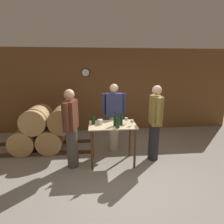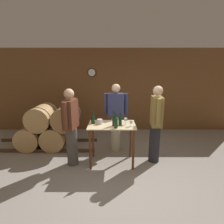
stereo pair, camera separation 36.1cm
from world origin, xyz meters
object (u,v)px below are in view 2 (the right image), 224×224
object	(u,v)px
wine_bottle_right	(120,121)
person_visitor_with_scarf	(116,116)
person_host	(71,126)
person_visitor_bearded	(156,123)
wine_glass_near_center	(131,122)
ice_bucket	(100,122)
wine_bottle_far_left	(93,119)
wine_bottle_left	(114,120)
wine_glass_near_left	(126,120)
wine_bottle_center	(116,123)

from	to	relation	value
wine_bottle_right	person_visitor_with_scarf	distance (m)	0.69
person_host	person_visitor_bearded	size ratio (longest dim) A/B	0.97
wine_bottle_right	person_visitor_bearded	bearing A→B (deg)	8.85
wine_glass_near_center	person_visitor_with_scarf	distance (m)	0.82
ice_bucket	wine_bottle_far_left	bearing A→B (deg)	171.90
wine_glass_near_center	person_visitor_with_scarf	bearing A→B (deg)	111.63
wine_bottle_far_left	person_visitor_bearded	xyz separation A→B (m)	(1.38, 0.02, -0.09)
person_visitor_bearded	wine_bottle_left	bearing A→B (deg)	-170.18
wine_glass_near_left	person_visitor_bearded	xyz separation A→B (m)	(0.67, 0.09, -0.10)
wine_bottle_right	wine_glass_near_center	world-z (taller)	wine_bottle_right
wine_bottle_far_left	wine_glass_near_left	xyz separation A→B (m)	(0.71, -0.07, 0.01)
wine_glass_near_center	ice_bucket	distance (m)	0.68
person_host	person_visitor_with_scarf	size ratio (longest dim) A/B	0.98
wine_bottle_center	wine_glass_near_center	size ratio (longest dim) A/B	2.23
person_host	person_visitor_with_scarf	distance (m)	1.19
wine_glass_near_left	person_host	size ratio (longest dim) A/B	0.09
wine_bottle_far_left	person_visitor_bearded	bearing A→B (deg)	0.74
wine_bottle_left	ice_bucket	distance (m)	0.34
wine_bottle_left	wine_glass_near_left	bearing A→B (deg)	16.00
wine_bottle_right	wine_glass_near_center	distance (m)	0.23
wine_bottle_far_left	ice_bucket	xyz separation A→B (m)	(0.15, -0.02, -0.05)
person_visitor_bearded	wine_bottle_far_left	bearing A→B (deg)	-179.26
wine_bottle_center	wine_bottle_right	xyz separation A→B (m)	(0.09, 0.18, -0.01)
wine_glass_near_left	wine_glass_near_center	distance (m)	0.15
ice_bucket	person_visitor_with_scarf	world-z (taller)	person_visitor_with_scarf
wine_bottle_center	ice_bucket	bearing A→B (deg)	142.60
wine_bottle_left	ice_bucket	world-z (taller)	wine_bottle_left
wine_bottle_left	wine_bottle_center	bearing A→B (deg)	-74.79
ice_bucket	person_visitor_with_scarf	size ratio (longest dim) A/B	0.07
wine_bottle_left	person_visitor_with_scarf	bearing A→B (deg)	85.88
ice_bucket	person_host	xyz separation A→B (m)	(-0.61, -0.09, -0.07)
wine_bottle_right	person_host	size ratio (longest dim) A/B	0.16
wine_glass_near_left	person_visitor_with_scarf	distance (m)	0.69
wine_bottle_far_left	person_visitor_with_scarf	bearing A→B (deg)	48.58
wine_glass_near_center	person_visitor_bearded	bearing A→B (deg)	19.00
wine_bottle_left	wine_bottle_center	xyz separation A→B (m)	(0.04, -0.15, -0.01)
wine_bottle_center	person_visitor_with_scarf	bearing A→B (deg)	89.19
wine_glass_near_left	person_host	world-z (taller)	person_host
wine_bottle_far_left	wine_bottle_center	xyz separation A→B (m)	(0.50, -0.29, 0.01)
wine_bottle_far_left	wine_bottle_left	size ratio (longest dim) A/B	0.87
wine_bottle_right	wine_glass_near_left	size ratio (longest dim) A/B	1.77
wine_bottle_left	person_visitor_bearded	distance (m)	0.94
wine_glass_near_center	person_visitor_bearded	xyz separation A→B (m)	(0.57, 0.20, -0.09)
wine_bottle_left	wine_bottle_far_left	bearing A→B (deg)	162.79
wine_bottle_left	person_visitor_bearded	world-z (taller)	person_visitor_bearded
wine_bottle_center	person_visitor_with_scarf	world-z (taller)	person_visitor_with_scarf
wine_bottle_center	person_visitor_with_scarf	distance (m)	0.87
wine_bottle_center	wine_glass_near_left	xyz separation A→B (m)	(0.21, 0.22, 0.00)
wine_bottle_right	ice_bucket	size ratio (longest dim) A/B	2.26
person_host	wine_glass_near_left	bearing A→B (deg)	2.05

